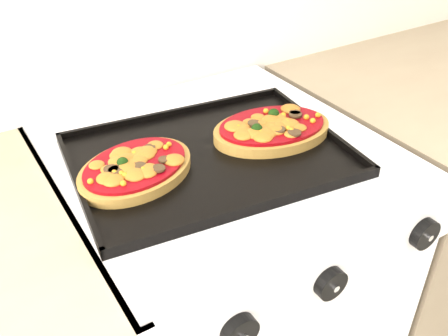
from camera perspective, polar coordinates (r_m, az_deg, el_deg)
stove at (r=1.24m, az=-0.48°, el=-15.98°), size 0.60×0.60×0.91m
control_panel at (r=0.78m, az=11.80°, el=-11.52°), size 0.60×0.02×0.09m
knob_left at (r=0.69m, az=1.81°, el=-18.18°), size 0.05×0.02×0.05m
knob_center at (r=0.76m, az=12.09°, el=-12.79°), size 0.05×0.02×0.05m
knob_right at (r=0.89m, az=21.94°, el=-7.00°), size 0.06×0.02×0.06m
baking_tray at (r=0.90m, az=-1.70°, el=1.61°), size 0.52×0.41×0.02m
pizza_left at (r=0.85m, az=-10.08°, el=0.11°), size 0.25×0.21×0.03m
pizza_right at (r=0.95m, az=5.50°, el=4.59°), size 0.25×0.19×0.03m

